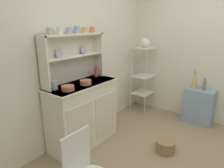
{
  "coord_description": "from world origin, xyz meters",
  "views": [
    {
      "loc": [
        -2.08,
        -0.57,
        1.7
      ],
      "look_at": [
        0.11,
        1.12,
        0.87
      ],
      "focal_mm": 32.6,
      "sensor_mm": 36.0,
      "label": 1
    }
  ],
  "objects": [
    {
      "name": "floor_basket",
      "position": [
        0.28,
        0.33,
        0.08
      ],
      "size": [
        0.26,
        0.26,
        0.17
      ],
      "primitive_type": "cylinder",
      "color": "#93754C",
      "rests_on": "ground"
    },
    {
      "name": "wall_back",
      "position": [
        0.0,
        1.62,
        1.25
      ],
      "size": [
        3.84,
        0.05,
        2.5
      ],
      "primitive_type": "cube",
      "color": "silver",
      "rests_on": "ground"
    },
    {
      "name": "bowl_floral_medium",
      "position": [
        -0.24,
        1.29,
        0.94
      ],
      "size": [
        0.15,
        0.15,
        0.06
      ],
      "primitive_type": "cylinder",
      "color": "#C67556",
      "rests_on": "hutch_cabinet"
    },
    {
      "name": "side_shelf_blue",
      "position": [
        1.44,
        0.24,
        0.31
      ],
      "size": [
        0.28,
        0.48,
        0.61
      ],
      "primitive_type": "cube",
      "color": "#849EBC",
      "rests_on": "ground"
    },
    {
      "name": "cup_cream_1",
      "position": [
        -0.44,
        1.49,
        1.61
      ],
      "size": [
        0.09,
        0.07,
        0.09
      ],
      "color": "silver",
      "rests_on": "hutch_shelf_unit"
    },
    {
      "name": "cup_sky_3",
      "position": [
        -0.17,
        1.49,
        1.61
      ],
      "size": [
        0.09,
        0.07,
        0.09
      ],
      "color": "#8EB2D1",
      "rests_on": "hutch_shelf_unit"
    },
    {
      "name": "hutch_cabinet",
      "position": [
        -0.24,
        1.37,
        0.47
      ],
      "size": [
        1.05,
        0.45,
        0.91
      ],
      "color": "silver",
      "rests_on": "ground"
    },
    {
      "name": "cup_terracotta_5",
      "position": [
        0.12,
        1.49,
        1.61
      ],
      "size": [
        0.08,
        0.07,
        0.08
      ],
      "color": "#C67556",
      "rests_on": "hutch_shelf_unit"
    },
    {
      "name": "cup_sage_0",
      "position": [
        -0.6,
        1.49,
        1.61
      ],
      "size": [
        0.09,
        0.08,
        0.08
      ],
      "color": "#9EB78E",
      "rests_on": "hutch_shelf_unit"
    },
    {
      "name": "oil_bottle",
      "position": [
        1.44,
        0.19,
        0.7
      ],
      "size": [
        0.05,
        0.05,
        0.2
      ],
      "color": "#6B8C60",
      "rests_on": "side_shelf_blue"
    },
    {
      "name": "utensil_jar",
      "position": [
        -0.63,
        1.45,
        0.97
      ],
      "size": [
        0.08,
        0.08,
        0.24
      ],
      "color": "#B2B7C6",
      "rests_on": "hutch_cabinet"
    },
    {
      "name": "bakers_rack",
      "position": [
        1.31,
        1.27,
        0.79
      ],
      "size": [
        0.41,
        0.33,
        1.26
      ],
      "color": "silver",
      "rests_on": "ground"
    },
    {
      "name": "flower_vase",
      "position": [
        1.44,
        0.36,
        0.72
      ],
      "size": [
        0.08,
        0.08,
        0.33
      ],
      "color": "#DBB760",
      "rests_on": "side_shelf_blue"
    },
    {
      "name": "jam_bottle",
      "position": [
        0.15,
        1.45,
        0.98
      ],
      "size": [
        0.06,
        0.06,
        0.17
      ],
      "color": "#B74C47",
      "rests_on": "hutch_cabinet"
    },
    {
      "name": "cup_gold_4",
      "position": [
        -0.02,
        1.49,
        1.61
      ],
      "size": [
        0.09,
        0.08,
        0.08
      ],
      "color": "#DBB760",
      "rests_on": "hutch_shelf_unit"
    },
    {
      "name": "hutch_shelf_unit",
      "position": [
        -0.24,
        1.53,
        1.3
      ],
      "size": [
        0.98,
        0.18,
        0.66
      ],
      "color": "silver",
      "rests_on": "hutch_cabinet"
    },
    {
      "name": "cup_lilac_2",
      "position": [
        -0.3,
        1.49,
        1.61
      ],
      "size": [
        0.1,
        0.08,
        0.08
      ],
      "color": "#B79ECC",
      "rests_on": "hutch_shelf_unit"
    },
    {
      "name": "wall_right",
      "position": [
        1.62,
        0.0,
        1.25
      ],
      "size": [
        0.05,
        3.84,
        2.5
      ],
      "primitive_type": "cube",
      "color": "silver",
      "rests_on": "ground"
    },
    {
      "name": "bowl_mixing_large",
      "position": [
        -0.55,
        1.29,
        0.94
      ],
      "size": [
        0.16,
        0.16,
        0.06
      ],
      "primitive_type": "cylinder",
      "color": "#C67556",
      "rests_on": "hutch_cabinet"
    },
    {
      "name": "porcelain_teapot",
      "position": [
        1.3,
        1.27,
        1.35
      ],
      "size": [
        0.26,
        0.17,
        0.19
      ],
      "color": "white",
      "rests_on": "bakers_rack"
    }
  ]
}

